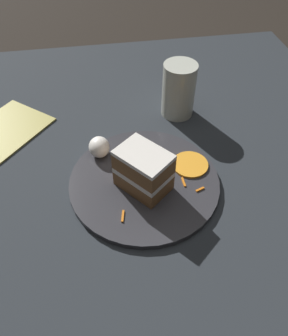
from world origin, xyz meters
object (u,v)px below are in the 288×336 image
cream_dollop (99,147)px  orange_garnish (190,164)px  plate (144,181)px  cake_slice (143,171)px  drinking_glass (178,93)px  menu_card (7,129)px

cream_dollop → orange_garnish: size_ratio=0.65×
cream_dollop → orange_garnish: cream_dollop is taller
plate → cream_dollop: size_ratio=6.14×
plate → cake_slice: bearing=167.5°
orange_garnish → drinking_glass: 0.20m
drinking_glass → menu_card: 0.42m
cream_dollop → drinking_glass: bearing=-56.8°
cream_dollop → orange_garnish: bearing=-109.2°
drinking_glass → menu_card: bearing=90.1°
drinking_glass → cream_dollop: bearing=123.2°
menu_card → cake_slice: bearing=1.6°
orange_garnish → menu_card: 0.44m
cake_slice → drinking_glass: 0.26m
drinking_glass → menu_card: (-0.00, 0.41, -0.05)m
plate → cake_slice: cake_slice is taller
cake_slice → cream_dollop: 0.13m
cream_dollop → menu_card: (0.13, 0.21, -0.03)m
cake_slice → menu_card: cake_slice is taller
cream_dollop → menu_card: size_ratio=0.27×
cream_dollop → menu_card: bearing=58.4°
plate → cream_dollop: (0.08, 0.08, 0.03)m
drinking_glass → orange_garnish: bearing=174.6°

